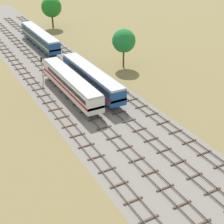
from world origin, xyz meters
name	(u,v)px	position (x,y,z in m)	size (l,w,h in m)	color
ground_plane	(76,88)	(0.00, 56.00, 0.00)	(480.00, 480.00, 0.00)	olive
ballast_bed	(76,88)	(0.00, 56.00, 0.00)	(16.87, 176.00, 0.01)	gray
track_far_left	(41,92)	(-6.43, 57.00, 0.14)	(2.40, 126.00, 0.29)	#47382D
track_left	(63,87)	(-2.14, 57.00, 0.14)	(2.40, 126.00, 0.29)	#47382D
track_centre_left	(84,83)	(2.14, 57.00, 0.14)	(2.40, 126.00, 0.29)	#47382D
track_centre	(104,79)	(6.43, 57.00, 0.14)	(2.40, 126.00, 0.29)	#47382D
diesel_railcar_left_nearest	(71,83)	(-2.14, 52.94, 2.60)	(2.96, 20.50, 3.80)	white
diesel_railcar_centre_left_near	(91,77)	(2.14, 53.55, 2.60)	(2.96, 20.50, 3.80)	#194C8C
passenger_coach_centre_left_mid	(39,37)	(2.14, 83.42, 2.61)	(2.96, 22.00, 3.80)	#194C8C
signal_post_nearest	(42,66)	(-4.29, 61.97, 3.17)	(0.28, 0.47, 4.95)	gray
lineside_tree_0	(124,41)	(13.36, 61.16, 5.71)	(4.90, 4.90, 8.18)	#4C331E
lineside_tree_2	(51,7)	(11.49, 99.86, 6.10)	(5.91, 5.91, 9.08)	#4C331E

